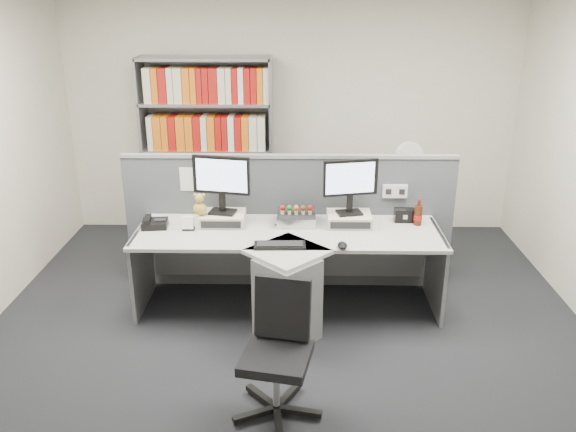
{
  "coord_description": "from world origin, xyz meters",
  "views": [
    {
      "loc": [
        0.07,
        -3.8,
        2.61
      ],
      "look_at": [
        0.0,
        0.65,
        0.92
      ],
      "focal_mm": 36.71,
      "sensor_mm": 36.0,
      "label": 1
    }
  ],
  "objects_px": {
    "desk_fan": "(408,160)",
    "monitor_right": "(350,182)",
    "mouse": "(342,245)",
    "shelving_unit": "(209,153)",
    "filing_cabinet": "(404,222)",
    "desktop_pc": "(296,218)",
    "office_chair": "(279,346)",
    "desk_calendar": "(188,224)",
    "speaker": "(404,215)",
    "cola_bottle": "(418,215)",
    "desk": "(288,271)",
    "monitor_left": "(221,180)",
    "desk_phone": "(154,223)",
    "keyboard": "(280,245)"
  },
  "relations": [
    {
      "from": "desk_calendar",
      "to": "desk_fan",
      "type": "relative_size",
      "value": 0.23
    },
    {
      "from": "mouse",
      "to": "monitor_left",
      "type": "bearing_deg",
      "value": 153.03
    },
    {
      "from": "monitor_left",
      "to": "desk_phone",
      "type": "xyz_separation_m",
      "value": [
        -0.58,
        -0.09,
        -0.37
      ]
    },
    {
      "from": "cola_bottle",
      "to": "filing_cabinet",
      "type": "distance_m",
      "value": 1.12
    },
    {
      "from": "desk_calendar",
      "to": "desk_fan",
      "type": "bearing_deg",
      "value": 29.6
    },
    {
      "from": "shelving_unit",
      "to": "desk_phone",
      "type": "bearing_deg",
      "value": -99.43
    },
    {
      "from": "shelving_unit",
      "to": "filing_cabinet",
      "type": "height_order",
      "value": "shelving_unit"
    },
    {
      "from": "desk_calendar",
      "to": "shelving_unit",
      "type": "relative_size",
      "value": 0.06
    },
    {
      "from": "monitor_left",
      "to": "desk_phone",
      "type": "height_order",
      "value": "monitor_left"
    },
    {
      "from": "desktop_pc",
      "to": "cola_bottle",
      "type": "bearing_deg",
      "value": -1.38
    },
    {
      "from": "desk",
      "to": "office_chair",
      "type": "bearing_deg",
      "value": -92.04
    },
    {
      "from": "monitor_left",
      "to": "mouse",
      "type": "height_order",
      "value": "monitor_left"
    },
    {
      "from": "desktop_pc",
      "to": "office_chair",
      "type": "relative_size",
      "value": 0.38
    },
    {
      "from": "monitor_left",
      "to": "speaker",
      "type": "relative_size",
      "value": 2.9
    },
    {
      "from": "cola_bottle",
      "to": "office_chair",
      "type": "relative_size",
      "value": 0.27
    },
    {
      "from": "monitor_right",
      "to": "cola_bottle",
      "type": "relative_size",
      "value": 2.02
    },
    {
      "from": "desk_calendar",
      "to": "speaker",
      "type": "xyz_separation_m",
      "value": [
        1.87,
        0.23,
        0.01
      ]
    },
    {
      "from": "desk_calendar",
      "to": "shelving_unit",
      "type": "distance_m",
      "value": 1.63
    },
    {
      "from": "monitor_left",
      "to": "filing_cabinet",
      "type": "height_order",
      "value": "monitor_left"
    },
    {
      "from": "desk_phone",
      "to": "shelving_unit",
      "type": "relative_size",
      "value": 0.12
    },
    {
      "from": "mouse",
      "to": "speaker",
      "type": "distance_m",
      "value": 0.84
    },
    {
      "from": "shelving_unit",
      "to": "filing_cabinet",
      "type": "distance_m",
      "value": 2.24
    },
    {
      "from": "monitor_left",
      "to": "desktop_pc",
      "type": "distance_m",
      "value": 0.73
    },
    {
      "from": "mouse",
      "to": "speaker",
      "type": "relative_size",
      "value": 0.71
    },
    {
      "from": "cola_bottle",
      "to": "office_chair",
      "type": "height_order",
      "value": "cola_bottle"
    },
    {
      "from": "monitor_right",
      "to": "desk_calendar",
      "type": "distance_m",
      "value": 1.42
    },
    {
      "from": "desk_fan",
      "to": "desktop_pc",
      "type": "bearing_deg",
      "value": -138.92
    },
    {
      "from": "mouse",
      "to": "monitor_right",
      "type": "bearing_deg",
      "value": 79.69
    },
    {
      "from": "monitor_left",
      "to": "desk_fan",
      "type": "bearing_deg",
      "value": 29.8
    },
    {
      "from": "cola_bottle",
      "to": "keyboard",
      "type": "bearing_deg",
      "value": -157.39
    },
    {
      "from": "monitor_left",
      "to": "shelving_unit",
      "type": "relative_size",
      "value": 0.25
    },
    {
      "from": "desk_fan",
      "to": "monitor_right",
      "type": "bearing_deg",
      "value": -123.57
    },
    {
      "from": "cola_bottle",
      "to": "shelving_unit",
      "type": "height_order",
      "value": "shelving_unit"
    },
    {
      "from": "monitor_left",
      "to": "cola_bottle",
      "type": "bearing_deg",
      "value": 0.07
    },
    {
      "from": "monitor_right",
      "to": "desk_phone",
      "type": "bearing_deg",
      "value": -177.04
    },
    {
      "from": "monitor_left",
      "to": "desktop_pc",
      "type": "bearing_deg",
      "value": 2.46
    },
    {
      "from": "shelving_unit",
      "to": "desk_fan",
      "type": "height_order",
      "value": "shelving_unit"
    },
    {
      "from": "speaker",
      "to": "office_chair",
      "type": "xyz_separation_m",
      "value": [
        -1.06,
        -1.61,
        -0.3
      ]
    },
    {
      "from": "mouse",
      "to": "office_chair",
      "type": "xyz_separation_m",
      "value": [
        -0.47,
        -1.02,
        -0.27
      ]
    },
    {
      "from": "desk_calendar",
      "to": "keyboard",
      "type": "bearing_deg",
      "value": -23.49
    },
    {
      "from": "speaker",
      "to": "filing_cabinet",
      "type": "height_order",
      "value": "speaker"
    },
    {
      "from": "keyboard",
      "to": "desk_calendar",
      "type": "height_order",
      "value": "desk_calendar"
    },
    {
      "from": "desk_phone",
      "to": "desk_calendar",
      "type": "height_order",
      "value": "desk_calendar"
    },
    {
      "from": "monitor_right",
      "to": "mouse",
      "type": "xyz_separation_m",
      "value": [
        -0.09,
        -0.51,
        -0.36
      ]
    },
    {
      "from": "desk_calendar",
      "to": "speaker",
      "type": "height_order",
      "value": "desk_calendar"
    },
    {
      "from": "mouse",
      "to": "shelving_unit",
      "type": "height_order",
      "value": "shelving_unit"
    },
    {
      "from": "desktop_pc",
      "to": "desk_fan",
      "type": "relative_size",
      "value": 0.65
    },
    {
      "from": "keyboard",
      "to": "speaker",
      "type": "xyz_separation_m",
      "value": [
        1.08,
        0.57,
        0.05
      ]
    },
    {
      "from": "filing_cabinet",
      "to": "desk_fan",
      "type": "distance_m",
      "value": 0.67
    },
    {
      "from": "monitor_right",
      "to": "monitor_left",
      "type": "bearing_deg",
      "value": 180.0
    }
  ]
}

